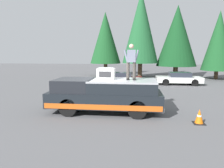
{
  "coord_description": "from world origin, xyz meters",
  "views": [
    {
      "loc": [
        -10.11,
        -1.48,
        2.92
      ],
      "look_at": [
        0.21,
        -0.28,
        1.35
      ],
      "focal_mm": 32.91,
      "sensor_mm": 36.0,
      "label": 1
    }
  ],
  "objects_px": {
    "parked_car_white": "(179,78)",
    "traffic_cone": "(199,117)",
    "parked_car_maroon": "(120,79)",
    "compressor_unit": "(106,73)",
    "person_on_truck_bed": "(131,61)",
    "pickup_truck": "(105,95)"
  },
  "relations": [
    {
      "from": "compressor_unit",
      "to": "traffic_cone",
      "type": "relative_size",
      "value": 1.35
    },
    {
      "from": "compressor_unit",
      "to": "person_on_truck_bed",
      "type": "height_order",
      "value": "person_on_truck_bed"
    },
    {
      "from": "compressor_unit",
      "to": "parked_car_white",
      "type": "height_order",
      "value": "compressor_unit"
    },
    {
      "from": "person_on_truck_bed",
      "to": "parked_car_maroon",
      "type": "distance_m",
      "value": 9.29
    },
    {
      "from": "person_on_truck_bed",
      "to": "parked_car_white",
      "type": "bearing_deg",
      "value": -23.29
    },
    {
      "from": "pickup_truck",
      "to": "parked_car_white",
      "type": "height_order",
      "value": "pickup_truck"
    },
    {
      "from": "parked_car_white",
      "to": "person_on_truck_bed",
      "type": "bearing_deg",
      "value": 156.71
    },
    {
      "from": "parked_car_white",
      "to": "traffic_cone",
      "type": "xyz_separation_m",
      "value": [
        -10.98,
        1.35,
        -0.29
      ]
    },
    {
      "from": "person_on_truck_bed",
      "to": "compressor_unit",
      "type": "bearing_deg",
      "value": 80.3
    },
    {
      "from": "parked_car_white",
      "to": "compressor_unit",
      "type": "bearing_deg",
      "value": 150.37
    },
    {
      "from": "traffic_cone",
      "to": "compressor_unit",
      "type": "bearing_deg",
      "value": 71.59
    },
    {
      "from": "person_on_truck_bed",
      "to": "parked_car_white",
      "type": "distance_m",
      "value": 10.88
    },
    {
      "from": "parked_car_maroon",
      "to": "compressor_unit",
      "type": "bearing_deg",
      "value": 179.93
    },
    {
      "from": "person_on_truck_bed",
      "to": "parked_car_white",
      "type": "xyz_separation_m",
      "value": [
        9.82,
        -4.23,
        -1.97
      ]
    },
    {
      "from": "pickup_truck",
      "to": "parked_car_maroon",
      "type": "height_order",
      "value": "pickup_truck"
    },
    {
      "from": "compressor_unit",
      "to": "traffic_cone",
      "type": "bearing_deg",
      "value": -108.41
    },
    {
      "from": "pickup_truck",
      "to": "parked_car_white",
      "type": "relative_size",
      "value": 1.35
    },
    {
      "from": "parked_car_maroon",
      "to": "pickup_truck",
      "type": "bearing_deg",
      "value": 179.69
    },
    {
      "from": "pickup_truck",
      "to": "person_on_truck_bed",
      "type": "relative_size",
      "value": 3.28
    },
    {
      "from": "compressor_unit",
      "to": "parked_car_maroon",
      "type": "distance_m",
      "value": 8.89
    },
    {
      "from": "person_on_truck_bed",
      "to": "traffic_cone",
      "type": "xyz_separation_m",
      "value": [
        -1.16,
        -2.88,
        -2.26
      ]
    },
    {
      "from": "compressor_unit",
      "to": "person_on_truck_bed",
      "type": "bearing_deg",
      "value": -99.7
    }
  ]
}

